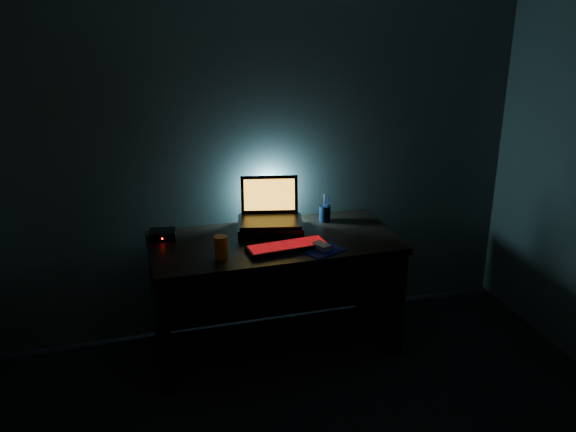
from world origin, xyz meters
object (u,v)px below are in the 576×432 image
at_px(juice_glass, 221,247).
at_px(mouse, 321,246).
at_px(keyboard, 287,247).
at_px(pen_cup, 325,213).
at_px(router, 163,235).
at_px(laptop, 270,210).

bearing_deg(juice_glass, mouse, -4.01).
xyz_separation_m(keyboard, pen_cup, (0.36, 0.37, 0.04)).
xyz_separation_m(keyboard, juice_glass, (-0.39, -0.02, 0.05)).
relative_size(keyboard, router, 2.86).
bearing_deg(keyboard, router, 147.32).
relative_size(mouse, router, 0.62).
relative_size(laptop, pen_cup, 4.05).
distance_m(keyboard, mouse, 0.20).
distance_m(mouse, pen_cup, 0.46).
xyz_separation_m(pen_cup, juice_glass, (-0.75, -0.39, 0.01)).
relative_size(juice_glass, router, 0.78).
bearing_deg(juice_glass, laptop, 43.92).
bearing_deg(router, mouse, -17.75).
bearing_deg(pen_cup, laptop, -176.29).
bearing_deg(laptop, mouse, -50.61).
height_order(keyboard, pen_cup, pen_cup).
xyz_separation_m(pen_cup, router, (-1.04, -0.01, -0.03)).
relative_size(laptop, keyboard, 0.88).
xyz_separation_m(keyboard, mouse, (0.19, -0.06, 0.01)).
height_order(laptop, router, laptop).
bearing_deg(laptop, pen_cup, 16.07).
relative_size(keyboard, juice_glass, 3.67).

